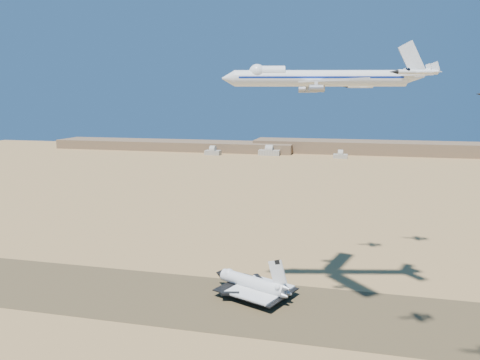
% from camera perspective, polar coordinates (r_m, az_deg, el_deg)
% --- Properties ---
extents(ground, '(1200.00, 1200.00, 0.00)m').
position_cam_1_polar(ground, '(199.41, -3.72, -14.59)').
color(ground, '#A7814A').
rests_on(ground, ground).
extents(runway, '(600.00, 50.00, 0.06)m').
position_cam_1_polar(runway, '(199.40, -3.72, -14.58)').
color(runway, brown).
rests_on(runway, ground).
extents(ridgeline, '(960.00, 90.00, 18.00)m').
position_cam_1_polar(ridgeline, '(704.26, 14.33, 3.68)').
color(ridgeline, olive).
rests_on(ridgeline, ground).
extents(hangars, '(200.50, 29.50, 30.00)m').
position_cam_1_polar(hangars, '(666.52, 3.17, 3.39)').
color(hangars, '#B4AE9F').
rests_on(hangars, ground).
extents(shuttle, '(38.41, 32.21, 18.68)m').
position_cam_1_polar(shuttle, '(202.96, 1.48, -12.56)').
color(shuttle, silver).
rests_on(shuttle, runway).
extents(carrier_747, '(75.54, 57.05, 18.78)m').
position_cam_1_polar(carrier_747, '(179.62, 8.99, 12.16)').
color(carrier_747, white).
extents(crew_a, '(0.55, 0.75, 1.90)m').
position_cam_1_polar(crew_a, '(197.44, 2.51, -14.51)').
color(crew_a, '#BC360B').
rests_on(crew_a, runway).
extents(crew_b, '(0.52, 0.87, 1.74)m').
position_cam_1_polar(crew_b, '(198.46, 3.34, -14.41)').
color(crew_b, '#BC360B').
rests_on(crew_b, runway).
extents(crew_c, '(0.96, 1.06, 1.62)m').
position_cam_1_polar(crew_c, '(193.24, 3.62, -15.14)').
color(crew_c, '#BC360B').
rests_on(crew_c, runway).
extents(chase_jet_a, '(13.88, 8.14, 3.55)m').
position_cam_1_polar(chase_jet_a, '(138.83, 20.73, 12.24)').
color(chase_jet_a, white).
extents(chase_jet_e, '(14.34, 7.96, 3.59)m').
position_cam_1_polar(chase_jet_e, '(227.12, 14.37, 10.99)').
color(chase_jet_e, white).
extents(chase_jet_f, '(15.85, 8.52, 3.95)m').
position_cam_1_polar(chase_jet_f, '(244.43, 20.63, 12.42)').
color(chase_jet_f, white).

